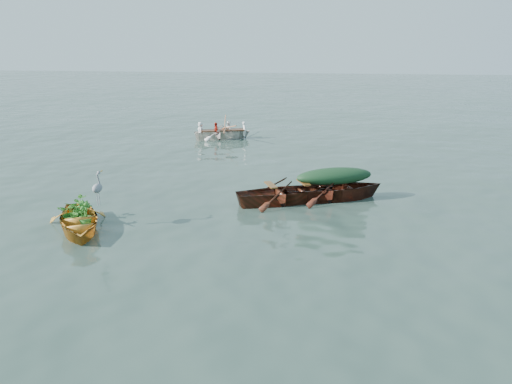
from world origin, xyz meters
TOP-DOWN VIEW (x-y plane):
  - ground at (0.00, 0.00)m, footprint 140.00×140.00m
  - yellow_dinghy at (-3.88, 0.15)m, footprint 2.96×3.69m
  - green_tarp_boat at (2.71, 3.87)m, footprint 4.65×2.95m
  - open_wooden_boat at (1.30, 3.30)m, footprint 4.51×3.05m
  - rowed_boat at (-2.92, 13.29)m, footprint 4.16×2.49m
  - green_tarp_cover at (2.71, 3.87)m, footprint 2.56×1.62m
  - thwart_benches at (1.30, 3.30)m, footprint 2.31×1.65m
  - heron at (-3.42, 0.46)m, footprint 0.44×0.49m
  - dinghy_weeds at (-4.12, 0.64)m, footprint 1.05×1.13m
  - rowers at (-2.92, 13.29)m, footprint 2.99×1.97m
  - oars at (-2.92, 13.29)m, footprint 1.45×2.65m

SIDE VIEW (x-z plane):
  - ground at x=0.00m, z-range 0.00..0.00m
  - yellow_dinghy at x=-3.88m, z-range -0.47..0.47m
  - green_tarp_boat at x=2.71m, z-range -0.52..0.52m
  - open_wooden_boat at x=1.30m, z-range -0.51..0.51m
  - rowed_boat at x=-2.92m, z-range -0.47..0.47m
  - oars at x=-2.92m, z-range 0.47..0.53m
  - thwart_benches at x=1.30m, z-range 0.51..0.55m
  - dinghy_weeds at x=-4.12m, z-range 0.47..1.07m
  - green_tarp_cover at x=2.71m, z-range 0.52..1.04m
  - rowers at x=-2.92m, z-range 0.47..1.23m
  - heron at x=-3.42m, z-range 0.47..1.39m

